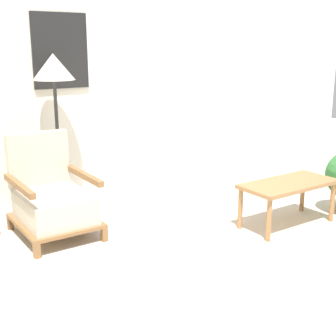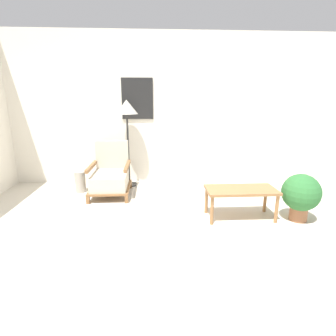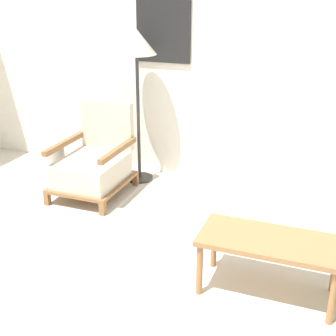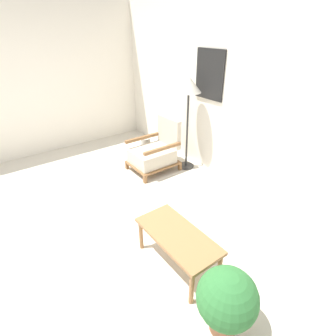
# 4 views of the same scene
# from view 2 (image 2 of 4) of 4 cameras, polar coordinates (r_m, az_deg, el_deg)

# --- Properties ---
(ground_plane) EXTENTS (14.00, 14.00, 0.00)m
(ground_plane) POSITION_cam_2_polar(r_m,az_deg,el_deg) (2.91, -2.54, -17.11)
(ground_plane) COLOR beige
(wall_back) EXTENTS (8.00, 0.09, 2.70)m
(wall_back) POSITION_cam_2_polar(r_m,az_deg,el_deg) (4.95, -3.15, 12.53)
(wall_back) COLOR silver
(wall_back) RESTS_ON ground_plane
(armchair) EXTENTS (0.63, 0.76, 0.86)m
(armchair) POSITION_cam_2_polar(r_m,az_deg,el_deg) (4.41, -12.41, -1.77)
(armchair) COLOR brown
(armchair) RESTS_ON ground_plane
(floor_lamp) EXTENTS (0.39, 0.39, 1.53)m
(floor_lamp) POSITION_cam_2_polar(r_m,az_deg,el_deg) (4.67, -8.95, 11.86)
(floor_lamp) COLOR #2D2D2D
(floor_lamp) RESTS_ON ground_plane
(coffee_table) EXTENTS (0.91, 0.43, 0.41)m
(coffee_table) POSITION_cam_2_polar(r_m,az_deg,el_deg) (3.57, 15.59, -5.16)
(coffee_table) COLOR olive
(coffee_table) RESTS_ON ground_plane
(vase) EXTENTS (0.18, 0.18, 0.36)m
(vase) POSITION_cam_2_polar(r_m,az_deg,el_deg) (4.71, -18.55, -2.86)
(vase) COLOR #9E998E
(vase) RESTS_ON ground_plane
(potted_plant) EXTENTS (0.48, 0.48, 0.62)m
(potted_plant) POSITION_cam_2_polar(r_m,az_deg,el_deg) (3.77, 26.95, -5.07)
(potted_plant) COLOR #935B3D
(potted_plant) RESTS_ON ground_plane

